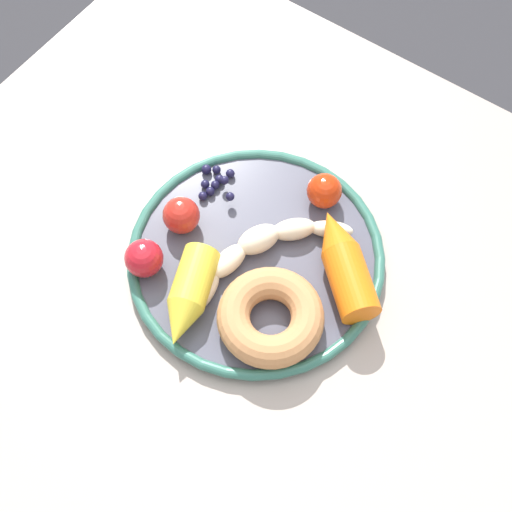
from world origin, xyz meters
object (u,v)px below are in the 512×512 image
(blueberry_pile, at_px, (216,182))
(tomato_far, at_px, (144,258))
(dining_table, at_px, (288,335))
(tomato_mid, at_px, (324,191))
(donut, at_px, (271,317))
(tomato_near, at_px, (183,214))
(banana, at_px, (263,247))
(carrot_yellow, at_px, (188,297))
(plate, at_px, (256,257))
(carrot_orange, at_px, (344,262))

(blueberry_pile, height_order, tomato_far, tomato_far)
(dining_table, distance_m, tomato_mid, 0.19)
(donut, relative_size, tomato_near, 2.69)
(dining_table, xyz_separation_m, tomato_near, (-0.15, 0.00, 0.14))
(blueberry_pile, relative_size, tomato_far, 1.41)
(tomato_mid, height_order, tomato_far, tomato_far)
(banana, distance_m, tomato_mid, 0.10)
(tomato_near, relative_size, tomato_mid, 1.04)
(tomato_near, height_order, tomato_mid, tomato_near)
(carrot_yellow, xyz_separation_m, tomato_mid, (0.05, 0.19, -0.00))
(plate, xyz_separation_m, donut, (0.06, -0.06, 0.02))
(carrot_orange, distance_m, blueberry_pile, 0.18)
(tomato_far, bearing_deg, tomato_near, 90.45)
(donut, bearing_deg, carrot_yellow, -159.13)
(banana, distance_m, tomato_near, 0.10)
(donut, xyz_separation_m, tomato_far, (-0.15, -0.02, 0.00))
(banana, xyz_separation_m, tomato_near, (-0.09, -0.02, 0.01))
(carrot_yellow, bearing_deg, carrot_orange, 48.91)
(dining_table, relative_size, blueberry_pile, 16.01)
(tomato_far, bearing_deg, donut, 9.13)
(blueberry_pile, xyz_separation_m, tomato_near, (0.00, -0.06, 0.01))
(plate, distance_m, banana, 0.02)
(blueberry_pile, relative_size, tomato_near, 1.42)
(plate, distance_m, carrot_orange, 0.10)
(carrot_orange, height_order, tomato_far, carrot_orange)
(tomato_near, bearing_deg, banana, 12.34)
(plate, relative_size, tomato_mid, 7.13)
(carrot_yellow, height_order, blueberry_pile, carrot_yellow)
(tomato_mid, bearing_deg, blueberry_pile, -154.21)
(carrot_yellow, bearing_deg, tomato_near, 131.35)
(donut, bearing_deg, plate, 136.49)
(plate, height_order, banana, banana)
(dining_table, height_order, tomato_mid, tomato_mid)
(dining_table, height_order, tomato_near, tomato_near)
(banana, xyz_separation_m, tomato_mid, (0.02, 0.10, 0.01))
(banana, relative_size, tomato_far, 4.45)
(tomato_near, bearing_deg, tomato_far, -89.55)
(donut, distance_m, blueberry_pile, 0.19)
(banana, relative_size, donut, 1.67)
(banana, xyz_separation_m, carrot_orange, (0.08, 0.03, 0.01))
(banana, relative_size, carrot_yellow, 1.61)
(dining_table, distance_m, tomato_near, 0.21)
(donut, relative_size, tomato_far, 2.66)
(donut, distance_m, tomato_mid, 0.17)
(dining_table, xyz_separation_m, carrot_orange, (0.03, 0.05, 0.14))
(banana, relative_size, tomato_mid, 4.66)
(dining_table, xyz_separation_m, tomato_far, (-0.15, -0.07, 0.14))
(carrot_orange, xyz_separation_m, tomato_far, (-0.18, -0.12, -0.00))
(banana, bearing_deg, donut, -48.91)
(tomato_far, bearing_deg, carrot_orange, 34.01)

